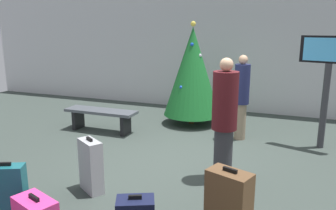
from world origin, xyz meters
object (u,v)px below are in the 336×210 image
flight_info_kiosk (328,70)px  suitcase_8 (91,166)px  holiday_tree (192,72)px  waiting_bench (101,115)px  suitcase_4 (228,205)px  traveller_0 (241,95)px  suitcase_6 (8,196)px  traveller_1 (224,118)px

flight_info_kiosk → suitcase_8: 4.42m
holiday_tree → waiting_bench: holiday_tree is taller
waiting_bench → suitcase_8: bearing=-60.4°
suitcase_4 → suitcase_8: suitcase_4 is taller
waiting_bench → traveller_0: bearing=11.4°
waiting_bench → suitcase_4: size_ratio=2.02×
waiting_bench → suitcase_8: (1.36, -2.39, 0.00)m
traveller_0 → suitcase_6: (-1.93, -4.01, -0.54)m
suitcase_4 → suitcase_6: suitcase_4 is taller
suitcase_4 → suitcase_8: (-1.95, 0.35, -0.01)m
flight_info_kiosk → traveller_0: flight_info_kiosk is taller
suitcase_8 → holiday_tree: bearing=85.5°
traveller_0 → suitcase_6: 4.48m
suitcase_4 → suitcase_6: 2.45m
suitcase_6 → waiting_bench: bearing=105.6°
holiday_tree → suitcase_8: (-0.29, -3.69, -0.86)m
flight_info_kiosk → traveller_1: flight_info_kiosk is taller
traveller_1 → flight_info_kiosk: bearing=54.4°
waiting_bench → suitcase_8: 2.75m
traveller_0 → holiday_tree: bearing=150.0°
traveller_1 → suitcase_4: bearing=-75.5°
flight_info_kiosk → suitcase_8: bearing=-135.1°
traveller_0 → traveller_1: (0.07, -1.96, 0.05)m
holiday_tree → suitcase_4: 4.45m
traveller_1 → suitcase_8: 1.98m
suitcase_6 → flight_info_kiosk: bearing=49.7°
holiday_tree → waiting_bench: bearing=-141.8°
holiday_tree → flight_info_kiosk: 2.83m
waiting_bench → traveller_0: traveller_0 is taller
traveller_0 → suitcase_8: size_ratio=2.20×
holiday_tree → waiting_bench: (-1.65, -1.30, -0.86)m
suitcase_4 → traveller_1: bearing=104.5°
suitcase_8 → traveller_0: bearing=62.8°
traveller_0 → suitcase_6: size_ratio=2.22×
traveller_1 → traveller_0: bearing=92.1°
holiday_tree → traveller_1: holiday_tree is taller
flight_info_kiosk → traveller_1: size_ratio=1.15×
flight_info_kiosk → suitcase_8: flight_info_kiosk is taller
waiting_bench → traveller_0: 2.99m
waiting_bench → traveller_0: size_ratio=0.94×
holiday_tree → traveller_1: bearing=-63.9°
holiday_tree → flight_info_kiosk: bearing=-13.7°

